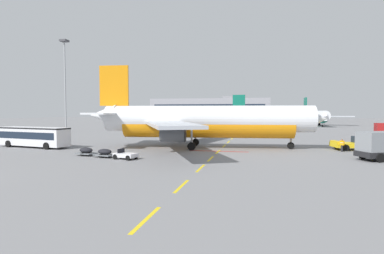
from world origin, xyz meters
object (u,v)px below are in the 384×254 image
object	(u,v)px
airliner_far_center	(203,118)
apron_light_mast_near	(65,75)
airliner_foreground	(203,121)
apron_shuttle_bus	(33,136)
ground_crew_worker	(342,144)
pushback_tug	(357,143)
baggage_train	(105,153)
airliner_mid_left	(313,116)

from	to	relation	value
airliner_far_center	apron_light_mast_near	size ratio (longest dim) A/B	1.25
airliner_foreground	apron_shuttle_bus	xyz separation A→B (m)	(-24.95, -4.61, -2.20)
airliner_far_center	ground_crew_worker	size ratio (longest dim) A/B	17.05
pushback_tug	airliner_far_center	distance (m)	57.82
ground_crew_worker	airliner_foreground	bearing A→B (deg)	179.67
airliner_far_center	apron_shuttle_bus	bearing A→B (deg)	-105.47
airliner_far_center	baggage_train	size ratio (longest dim) A/B	3.38
apron_shuttle_bus	baggage_train	distance (m)	16.94
apron_shuttle_bus	apron_light_mast_near	size ratio (longest dim) A/B	0.52
ground_crew_worker	baggage_train	bearing A→B (deg)	-157.99
pushback_tug	airliner_mid_left	world-z (taller)	airliner_mid_left
airliner_far_center	apron_shuttle_bus	world-z (taller)	airliner_far_center
airliner_far_center	baggage_train	bearing A→B (deg)	-90.05
airliner_foreground	baggage_train	bearing A→B (deg)	-129.56
airliner_mid_left	ground_crew_worker	distance (m)	78.49
airliner_far_center	ground_crew_worker	world-z (taller)	airliner_far_center
ground_crew_worker	apron_light_mast_near	xyz separation A→B (m)	(-59.46, 26.28, 13.71)
pushback_tug	airliner_mid_left	distance (m)	75.84
apron_shuttle_bus	ground_crew_worker	size ratio (longest dim) A/B	7.16
airliner_mid_left	apron_shuttle_bus	xyz separation A→B (m)	(-52.16, -82.50, -1.80)
airliner_foreground	airliner_mid_left	world-z (taller)	airliner_foreground
airliner_far_center	apron_light_mast_near	bearing A→B (deg)	-141.22
airliner_foreground	airliner_mid_left	size ratio (longest dim) A/B	1.11
baggage_train	ground_crew_worker	distance (m)	30.58
airliner_foreground	apron_shuttle_bus	distance (m)	25.47
baggage_train	apron_light_mast_near	world-z (taller)	apron_light_mast_near
ground_crew_worker	apron_light_mast_near	distance (m)	66.44
airliner_foreground	airliner_mid_left	bearing A→B (deg)	70.74
airliner_foreground	baggage_train	world-z (taller)	airliner_foreground
baggage_train	ground_crew_worker	size ratio (longest dim) A/B	5.05
apron_light_mast_near	airliner_mid_left	bearing A→B (deg)	37.31
airliner_foreground	apron_light_mast_near	size ratio (longest dim) A/B	1.48
airliner_foreground	apron_shuttle_bus	size ratio (longest dim) A/B	2.83
apron_shuttle_bus	apron_light_mast_near	bearing A→B (deg)	117.04
pushback_tug	apron_shuttle_bus	distance (m)	46.77
airliner_foreground	ground_crew_worker	distance (m)	19.03
pushback_tug	baggage_train	distance (m)	33.83
ground_crew_worker	airliner_mid_left	bearing A→B (deg)	83.84
baggage_train	apron_light_mast_near	distance (m)	50.92
airliner_far_center	apron_light_mast_near	distance (m)	41.57
pushback_tug	baggage_train	size ratio (longest dim) A/B	0.74
baggage_train	airliner_far_center	bearing A→B (deg)	89.95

